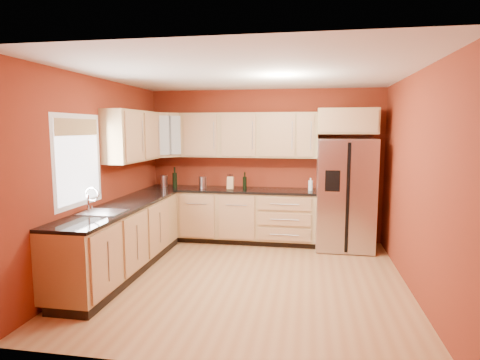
{
  "coord_description": "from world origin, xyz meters",
  "views": [
    {
      "loc": [
        0.76,
        -4.92,
        1.93
      ],
      "look_at": [
        -0.24,
        0.9,
        1.17
      ],
      "focal_mm": 30.0,
      "sensor_mm": 36.0,
      "label": 1
    }
  ],
  "objects_px": {
    "canister_left": "(164,181)",
    "soap_dispenser": "(310,184)",
    "wine_bottle_a": "(175,177)",
    "knife_block": "(230,183)",
    "refrigerator": "(345,194)"
  },
  "relations": [
    {
      "from": "wine_bottle_a",
      "to": "knife_block",
      "type": "bearing_deg",
      "value": -2.73
    },
    {
      "from": "refrigerator",
      "to": "wine_bottle_a",
      "type": "bearing_deg",
      "value": 179.31
    },
    {
      "from": "refrigerator",
      "to": "wine_bottle_a",
      "type": "xyz_separation_m",
      "value": [
        -2.87,
        0.03,
        0.21
      ]
    },
    {
      "from": "canister_left",
      "to": "soap_dispenser",
      "type": "distance_m",
      "value": 2.54
    },
    {
      "from": "refrigerator",
      "to": "soap_dispenser",
      "type": "height_order",
      "value": "refrigerator"
    },
    {
      "from": "canister_left",
      "to": "soap_dispenser",
      "type": "xyz_separation_m",
      "value": [
        2.54,
        -0.04,
        0.01
      ]
    },
    {
      "from": "knife_block",
      "to": "refrigerator",
      "type": "bearing_deg",
      "value": -1.72
    },
    {
      "from": "wine_bottle_a",
      "to": "knife_block",
      "type": "distance_m",
      "value": 0.99
    },
    {
      "from": "canister_left",
      "to": "knife_block",
      "type": "xyz_separation_m",
      "value": [
        1.22,
        -0.13,
        0.01
      ]
    },
    {
      "from": "refrigerator",
      "to": "wine_bottle_a",
      "type": "distance_m",
      "value": 2.87
    },
    {
      "from": "canister_left",
      "to": "wine_bottle_a",
      "type": "relative_size",
      "value": 0.55
    },
    {
      "from": "canister_left",
      "to": "soap_dispenser",
      "type": "bearing_deg",
      "value": -0.98
    },
    {
      "from": "refrigerator",
      "to": "soap_dispenser",
      "type": "relative_size",
      "value": 8.43
    },
    {
      "from": "knife_block",
      "to": "soap_dispenser",
      "type": "relative_size",
      "value": 1.0
    },
    {
      "from": "refrigerator",
      "to": "wine_bottle_a",
      "type": "height_order",
      "value": "refrigerator"
    }
  ]
}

